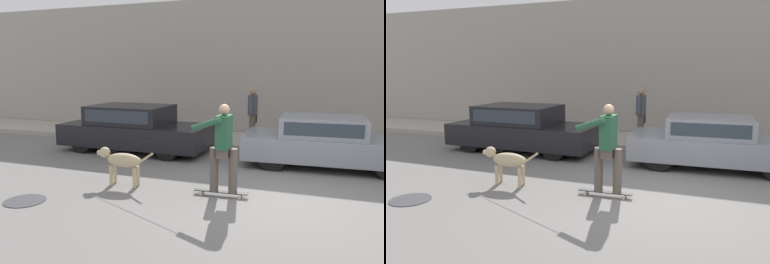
# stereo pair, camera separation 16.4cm
# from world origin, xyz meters

# --- Properties ---
(ground_plane) EXTENTS (36.00, 36.00, 0.00)m
(ground_plane) POSITION_xyz_m (0.00, 0.00, 0.00)
(ground_plane) COLOR slate
(back_wall) EXTENTS (32.00, 0.30, 4.69)m
(back_wall) POSITION_xyz_m (0.00, 6.39, 2.35)
(back_wall) COLOR #9E998E
(back_wall) RESTS_ON ground_plane
(sidewalk_curb) EXTENTS (30.00, 2.36, 0.16)m
(sidewalk_curb) POSITION_xyz_m (0.00, 5.04, 0.08)
(sidewalk_curb) COLOR #A39E93
(sidewalk_curb) RESTS_ON ground_plane
(parked_car_0) EXTENTS (4.19, 1.83, 1.30)m
(parked_car_0) POSITION_xyz_m (-4.44, 2.89, 0.63)
(parked_car_0) COLOR black
(parked_car_0) RESTS_ON ground_plane
(parked_car_1) EXTENTS (4.01, 1.94, 1.20)m
(parked_car_1) POSITION_xyz_m (0.72, 2.89, 0.59)
(parked_car_1) COLOR black
(parked_car_1) RESTS_ON ground_plane
(dog) EXTENTS (1.24, 0.28, 0.75)m
(dog) POSITION_xyz_m (-3.12, -0.09, 0.50)
(dog) COLOR tan
(dog) RESTS_ON ground_plane
(skateboarder) EXTENTS (2.93, 0.66, 1.69)m
(skateboarder) POSITION_xyz_m (-1.03, -0.05, 0.96)
(skateboarder) COLOR beige
(skateboarder) RESTS_ON ground_plane
(pedestrian_with_bag) EXTENTS (0.22, 0.69, 1.60)m
(pedestrian_with_bag) POSITION_xyz_m (-1.40, 4.63, 1.04)
(pedestrian_with_bag) COLOR brown
(pedestrian_with_bag) RESTS_ON sidewalk_curb
(manhole_cover) EXTENTS (0.71, 0.71, 0.01)m
(manhole_cover) POSITION_xyz_m (-4.24, -1.52, 0.01)
(manhole_cover) COLOR #38383D
(manhole_cover) RESTS_ON ground_plane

